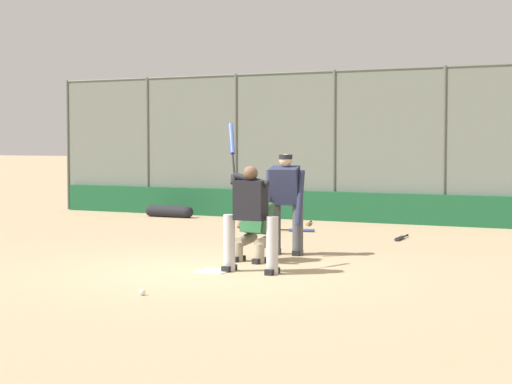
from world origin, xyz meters
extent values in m
plane|color=tan|center=(0.00, 0.00, 0.00)|extent=(160.00, 160.00, 0.00)
cube|color=white|center=(0.00, 0.00, 0.01)|extent=(0.43, 0.43, 0.01)
cylinder|color=#515651|center=(-1.26, -7.93, 1.71)|extent=(0.08, 0.08, 3.42)
cylinder|color=#515651|center=(1.26, -7.93, 1.71)|extent=(0.08, 0.08, 3.42)
cylinder|color=#515651|center=(3.77, -7.93, 1.71)|extent=(0.08, 0.08, 3.42)
cylinder|color=#515651|center=(6.28, -7.93, 1.71)|extent=(0.08, 0.08, 3.42)
cylinder|color=#515651|center=(8.79, -7.93, 1.71)|extent=(0.08, 0.08, 3.42)
cube|color=slate|center=(0.00, -7.93, 1.71)|extent=(17.58, 0.01, 3.42)
cylinder|color=#515651|center=(0.00, -7.93, 3.39)|extent=(17.58, 0.06, 0.06)
cube|color=#19512D|center=(0.00, -7.83, 0.33)|extent=(17.23, 0.18, 0.66)
cube|color=slate|center=(1.26, -10.50, 0.06)|extent=(12.31, 3.05, 0.12)
cube|color=slate|center=(1.26, -9.40, 0.22)|extent=(12.31, 0.55, 0.44)
cube|color=#B7BABC|center=(1.26, -9.40, 0.48)|extent=(12.31, 0.24, 0.08)
cube|color=slate|center=(1.26, -9.95, 0.38)|extent=(12.31, 0.55, 0.76)
cube|color=#B7BABC|center=(1.26, -9.95, 0.80)|extent=(12.31, 0.24, 0.08)
cube|color=slate|center=(1.26, -10.50, 0.54)|extent=(12.31, 0.55, 1.08)
cube|color=#B7BABC|center=(1.26, -10.50, 1.12)|extent=(12.31, 0.24, 0.08)
cube|color=slate|center=(1.26, -11.05, 0.70)|extent=(12.31, 0.55, 1.40)
cube|color=#B7BABC|center=(1.26, -11.05, 1.44)|extent=(12.31, 0.24, 0.08)
cube|color=slate|center=(1.26, -11.60, 0.86)|extent=(12.31, 0.55, 1.72)
cube|color=#B7BABC|center=(1.26, -11.60, 1.76)|extent=(12.31, 0.24, 0.08)
cylinder|color=#B7B7BC|center=(-0.84, -0.10, 0.39)|extent=(0.16, 0.16, 0.78)
cube|color=black|center=(-0.84, -0.10, 0.04)|extent=(0.11, 0.28, 0.08)
cylinder|color=#B7B7BC|center=(-0.18, -0.10, 0.39)|extent=(0.16, 0.16, 0.78)
cube|color=black|center=(-0.18, -0.10, 0.04)|extent=(0.11, 0.28, 0.08)
cube|color=black|center=(-0.51, -0.10, 0.99)|extent=(0.43, 0.25, 0.54)
sphere|color=brown|center=(-0.51, -0.10, 1.36)|extent=(0.20, 0.20, 0.20)
cylinder|color=black|center=(-0.50, -0.13, 1.27)|extent=(0.56, 0.14, 0.20)
cylinder|color=black|center=(-0.24, -0.12, 1.27)|extent=(0.13, 0.16, 0.15)
sphere|color=black|center=(-0.24, -0.15, 1.33)|extent=(0.04, 0.04, 0.04)
cylinder|color=black|center=(-0.18, -0.23, 1.48)|extent=(0.14, 0.19, 0.31)
cylinder|color=#334789|center=(-0.06, -0.41, 1.83)|extent=(0.23, 0.30, 0.45)
cylinder|color=gray|center=(-0.23, -0.96, 0.14)|extent=(0.14, 0.14, 0.29)
cylinder|color=gray|center=(-0.26, -1.15, 0.31)|extent=(0.23, 0.46, 0.22)
cube|color=black|center=(-0.23, -0.96, 0.04)|extent=(0.14, 0.27, 0.08)
cylinder|color=gray|center=(0.15, -1.02, 0.14)|extent=(0.14, 0.14, 0.29)
cylinder|color=gray|center=(0.13, -1.20, 0.31)|extent=(0.23, 0.46, 0.22)
cube|color=black|center=(0.15, -1.02, 0.04)|extent=(0.14, 0.27, 0.08)
cube|color=#2D5138|center=(-0.07, -1.22, 0.65)|extent=(0.46, 0.39, 0.52)
cube|color=#235B33|center=(-0.05, -1.08, 0.65)|extent=(0.39, 0.18, 0.43)
sphere|color=brown|center=(-0.07, -1.22, 0.98)|extent=(0.19, 0.19, 0.19)
sphere|color=#235B33|center=(-0.07, -1.22, 1.02)|extent=(0.22, 0.22, 0.22)
cylinder|color=#2D5138|center=(-0.19, -0.97, 0.82)|extent=(0.33, 0.48, 0.15)
ellipsoid|color=#56331E|center=(-0.07, -0.76, 0.78)|extent=(0.31, 0.14, 0.24)
cylinder|color=brown|center=(0.18, -1.25, 0.68)|extent=(0.13, 0.30, 0.42)
cylinder|color=#4C4C51|center=(-0.37, -2.07, 0.41)|extent=(0.17, 0.17, 0.82)
cube|color=black|center=(-0.37, -2.07, 0.04)|extent=(0.15, 0.29, 0.08)
cylinder|color=#4C4C51|center=(0.00, -2.02, 0.41)|extent=(0.17, 0.17, 0.82)
cube|color=black|center=(0.00, -2.02, 0.04)|extent=(0.15, 0.29, 0.08)
cube|color=#282D4C|center=(-0.19, -1.99, 1.11)|extent=(0.49, 0.44, 0.62)
sphere|color=tan|center=(-0.19, -1.99, 1.50)|extent=(0.20, 0.20, 0.20)
cylinder|color=black|center=(-0.19, -1.99, 1.55)|extent=(0.21, 0.21, 0.07)
cylinder|color=#282D4C|center=(-0.45, -1.96, 0.92)|extent=(0.11, 0.23, 0.87)
cylinder|color=#282D4C|center=(0.06, -1.89, 0.92)|extent=(0.16, 0.24, 0.87)
sphere|color=black|center=(1.51, -7.17, 0.03)|extent=(0.04, 0.04, 0.04)
cylinder|color=black|center=(1.46, -7.01, 0.03)|extent=(0.12, 0.33, 0.03)
cylinder|color=tan|center=(1.35, -6.63, 0.03)|extent=(0.19, 0.46, 0.07)
sphere|color=black|center=(1.56, -5.19, 0.03)|extent=(0.04, 0.04, 0.04)
cylinder|color=black|center=(1.38, -5.23, 0.03)|extent=(0.37, 0.11, 0.03)
cylinder|color=#334789|center=(0.95, -5.33, 0.03)|extent=(0.51, 0.18, 0.07)
sphere|color=black|center=(-1.20, -5.37, 0.03)|extent=(0.04, 0.04, 0.04)
cylinder|color=black|center=(-1.20, -5.20, 0.03)|extent=(0.04, 0.34, 0.03)
cylinder|color=#28282D|center=(-1.21, -4.79, 0.03)|extent=(0.08, 0.47, 0.07)
sphere|color=white|center=(-0.14, 2.00, 0.04)|extent=(0.07, 0.07, 0.07)
cylinder|color=black|center=(5.10, -7.02, 0.14)|extent=(1.02, 0.28, 0.28)
sphere|color=black|center=(4.59, -7.02, 0.14)|extent=(0.27, 0.27, 0.27)
sphere|color=black|center=(5.61, -7.02, 0.14)|extent=(0.27, 0.27, 0.27)
camera|label=1|loc=(-5.67, 10.28, 1.78)|focal=60.00mm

